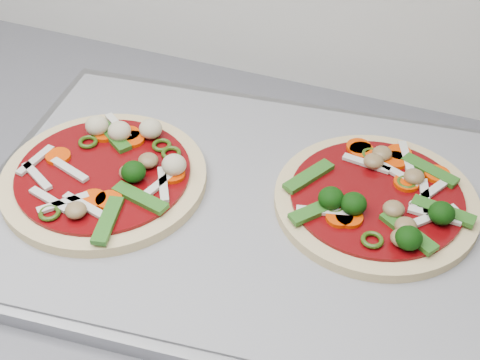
% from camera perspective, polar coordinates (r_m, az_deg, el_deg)
% --- Properties ---
extents(baking_tray, '(0.52, 0.41, 0.02)m').
position_cam_1_polar(baking_tray, '(0.65, -0.62, -2.29)').
color(baking_tray, gray).
rests_on(baking_tray, countertop).
extents(parchment, '(0.50, 0.39, 0.00)m').
position_cam_1_polar(parchment, '(0.64, -0.63, -1.72)').
color(parchment, gray).
rests_on(parchment, baking_tray).
extents(pizza_left, '(0.27, 0.27, 0.03)m').
position_cam_1_polar(pizza_left, '(0.67, -11.25, 0.51)').
color(pizza_left, beige).
rests_on(pizza_left, parchment).
extents(pizza_right, '(0.23, 0.23, 0.03)m').
position_cam_1_polar(pizza_right, '(0.64, 11.72, -1.65)').
color(pizza_right, beige).
rests_on(pizza_right, parchment).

